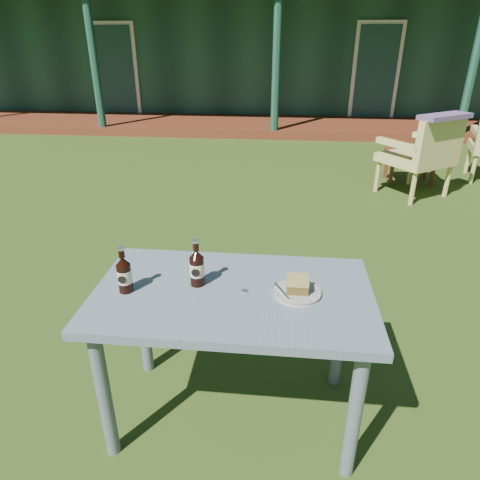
# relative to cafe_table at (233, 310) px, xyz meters

# --- Properties ---
(ground) EXTENTS (80.00, 80.00, 0.00)m
(ground) POSITION_rel_cafe_table_xyz_m (0.00, 1.60, -0.62)
(ground) COLOR #334916
(pavilion) EXTENTS (15.80, 8.30, 3.45)m
(pavilion) POSITION_rel_cafe_table_xyz_m (-0.00, 10.99, 0.99)
(pavilion) COLOR #194231
(pavilion) RESTS_ON ground
(cafe_table) EXTENTS (1.20, 0.70, 0.72)m
(cafe_table) POSITION_rel_cafe_table_xyz_m (0.00, 0.00, 0.00)
(cafe_table) COLOR slate
(cafe_table) RESTS_ON ground
(plate) EXTENTS (0.20, 0.20, 0.01)m
(plate) POSITION_rel_cafe_table_xyz_m (0.27, 0.00, 0.11)
(plate) COLOR silver
(plate) RESTS_ON cafe_table
(cake_slice) EXTENTS (0.09, 0.09, 0.06)m
(cake_slice) POSITION_rel_cafe_table_xyz_m (0.27, 0.01, 0.15)
(cake_slice) COLOR #51411A
(cake_slice) RESTS_ON plate
(fork) EXTENTS (0.07, 0.13, 0.00)m
(fork) POSITION_rel_cafe_table_xyz_m (0.21, -0.01, 0.12)
(fork) COLOR silver
(fork) RESTS_ON plate
(cola_bottle_near) EXTENTS (0.06, 0.07, 0.22)m
(cola_bottle_near) POSITION_rel_cafe_table_xyz_m (-0.16, 0.04, 0.19)
(cola_bottle_near) COLOR black
(cola_bottle_near) RESTS_ON cafe_table
(cola_bottle_far) EXTENTS (0.06, 0.06, 0.21)m
(cola_bottle_far) POSITION_rel_cafe_table_xyz_m (-0.46, -0.05, 0.18)
(cola_bottle_far) COLOR black
(cola_bottle_far) RESTS_ON cafe_table
(bottle_cap) EXTENTS (0.03, 0.03, 0.01)m
(bottle_cap) POSITION_rel_cafe_table_xyz_m (0.05, -0.00, 0.11)
(bottle_cap) COLOR silver
(bottle_cap) RESTS_ON cafe_table
(armchair_left) EXTENTS (0.92, 0.91, 0.92)m
(armchair_left) POSITION_rel_cafe_table_xyz_m (1.77, 3.43, -0.10)
(armchair_left) COLOR tan
(armchair_left) RESTS_ON ground
(floral_throw) EXTENTS (0.65, 0.54, 0.05)m
(floral_throw) POSITION_rel_cafe_table_xyz_m (1.87, 3.28, 0.33)
(floral_throw) COLOR #644C77
(floral_throw) RESTS_ON armchair_left
(side_table) EXTENTS (0.60, 0.40, 0.40)m
(side_table) POSITION_rel_cafe_table_xyz_m (1.80, 3.97, -0.28)
(side_table) COLOR #5E2917
(side_table) RESTS_ON ground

